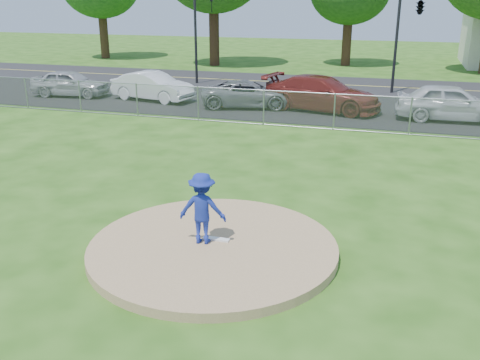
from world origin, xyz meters
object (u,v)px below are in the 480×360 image
Objects in this scene: traffic_signal_left at (199,28)px; traffic_cone at (226,99)px; pitcher at (202,208)px; parked_car_pearl at (451,103)px; parked_car_white at (153,86)px; parked_car_gray at (249,94)px; parked_car_darkred at (322,93)px; parked_car_silver at (70,83)px; traffic_signal_center at (418,9)px.

traffic_cone is at bearing -59.49° from traffic_signal_left.
pitcher reaches higher than parked_car_pearl.
pitcher is 18.09m from parked_car_white.
parked_car_gray is 3.61m from parked_car_darkred.
parked_car_pearl is (19.65, -0.34, 0.09)m from parked_car_silver.
traffic_cone is 9.13m from parked_car_silver.
parked_car_gray is 0.98× the size of parked_car_pearl.
traffic_cone is 10.54m from parked_car_pearl.
parked_car_silver is (-9.12, 0.28, 0.35)m from traffic_cone.
pitcher is at bearing -145.35° from parked_car_silver.
traffic_signal_center reaches higher than parked_car_silver.
parked_car_pearl is (1.74, -6.76, -3.79)m from traffic_signal_center.
pitcher is at bearing 156.55° from parked_car_pearl.
parked_car_darkred is at bearing 5.66° from traffic_cone.
parked_car_silver is at bearing 86.91° from parked_car_pearl.
parked_car_gray is 9.40m from parked_car_pearl.
parked_car_darkred is (-4.06, -6.22, -3.78)m from traffic_signal_center.
parked_car_silver is 19.65m from parked_car_pearl.
pitcher is 0.34× the size of parked_car_gray.
traffic_signal_left is at bearing -45.59° from parked_car_silver.
traffic_signal_left is at bearing 180.00° from traffic_signal_center.
pitcher is 2.16× the size of traffic_cone.
traffic_cone is at bearing 87.55° from parked_car_pearl.
parked_car_gray is at bearing 86.08° from parked_car_pearl.
traffic_signal_center reaches higher than parked_car_darkred.
parked_car_darkred reaches higher than parked_car_pearl.
traffic_signal_left is 3.55× the size of pitcher.
parked_car_darkred is at bearing 82.62° from parked_car_pearl.
traffic_signal_left is 10.97m from parked_car_darkred.
parked_car_darkred reaches higher than parked_car_gray.
traffic_signal_left and traffic_signal_center have the same top height.
parked_car_pearl is (10.53, -0.07, 0.44)m from traffic_cone.
parked_car_darkred is (3.60, 0.24, 0.17)m from parked_car_gray.
parked_car_pearl is at bearing -97.71° from parked_car_silver.
pitcher is 0.28× the size of parked_car_darkred.
traffic_signal_center is at bearing -0.00° from traffic_signal_left.
parked_car_darkred reaches higher than traffic_cone.
parked_car_pearl reaches higher than parked_car_silver.
parked_car_darkred is (8.97, -0.03, 0.08)m from parked_car_white.
parked_car_white is at bearing 85.70° from parked_car_pearl.
traffic_signal_left is 8.65m from parked_car_silver.
parked_car_pearl is (9.40, -0.30, 0.16)m from parked_car_gray.
parked_car_gray is (5.38, -0.27, -0.09)m from parked_car_white.
parked_car_darkred is 1.20× the size of parked_car_pearl.
parked_car_silver is 0.74× the size of parked_car_darkred.
traffic_cone is at bearing -142.73° from traffic_signal_center.
parked_car_gray is (1.14, 0.23, 0.28)m from traffic_cone.
parked_car_pearl is at bearing -118.44° from pitcher.
traffic_signal_center reaches higher than pitcher.
traffic_signal_left reaches higher than parked_car_silver.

